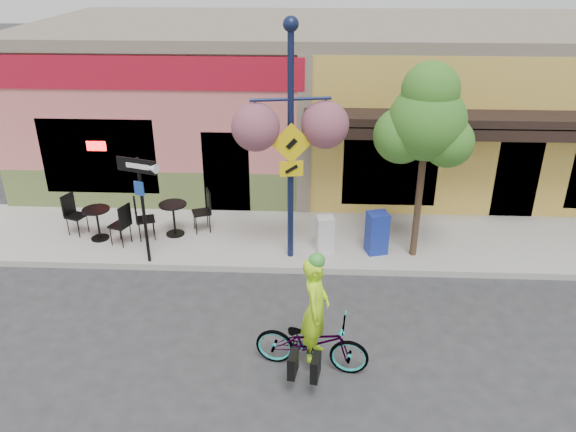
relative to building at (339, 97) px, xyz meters
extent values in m
plane|color=#2D2D30|center=(0.00, -7.50, -2.25)|extent=(90.00, 90.00, 0.00)
cube|color=#9E9B93|center=(0.00, -5.50, -2.17)|extent=(24.00, 3.00, 0.15)
cube|color=#A8A59E|center=(0.00, -6.95, -2.17)|extent=(24.00, 0.12, 0.15)
imported|color=#922C0D|center=(-0.73, -10.01, -1.74)|extent=(2.01, 0.99, 1.01)
imported|color=#B9FB1A|center=(-0.68, -10.01, -1.33)|extent=(0.55, 0.74, 1.85)
camera|label=1|loc=(-0.78, -17.56, 4.20)|focal=35.00mm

